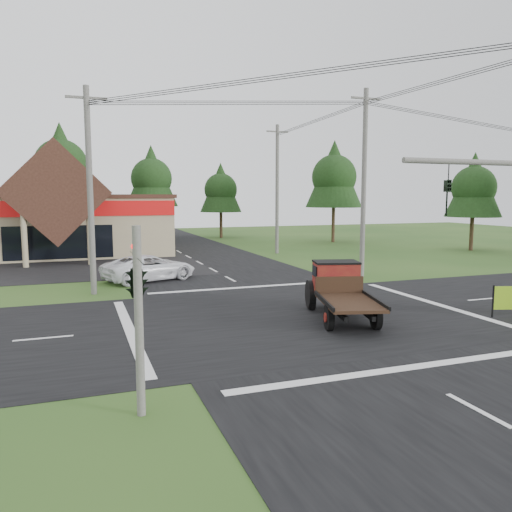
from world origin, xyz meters
name	(u,v)px	position (x,y,z in m)	size (l,w,h in m)	color
ground	(299,316)	(0.00, 0.00, 0.00)	(120.00, 120.00, 0.00)	#284B1A
road_ns	(299,316)	(0.00, 0.00, 0.01)	(12.00, 120.00, 0.02)	black
road_ew	(299,316)	(0.00, 0.00, 0.01)	(120.00, 12.00, 0.02)	black
traffic_signal_corner	(136,264)	(-7.50, -7.32, 3.52)	(0.53, 2.48, 4.40)	#595651
utility_pole_nw	(90,189)	(-8.00, 8.00, 5.39)	(2.00, 0.30, 10.50)	#595651
utility_pole_ne	(364,182)	(8.00, 8.00, 5.89)	(2.00, 0.30, 11.50)	#595651
utility_pole_n	(277,188)	(8.00, 22.00, 5.74)	(2.00, 0.30, 11.20)	#595651
tree_row_c	(61,163)	(-10.00, 41.00, 8.72)	(7.28, 7.28, 13.13)	#332316
tree_row_d	(151,177)	(0.00, 42.00, 7.38)	(6.16, 6.16, 11.11)	#332316
tree_row_e	(221,188)	(8.00, 40.00, 6.03)	(5.04, 5.04, 9.09)	#332316
tree_side_ne	(334,175)	(18.00, 30.00, 7.38)	(6.16, 6.16, 11.11)	#332316
tree_side_e_near	(474,185)	(26.00, 18.00, 6.03)	(5.04, 5.04, 9.09)	#332316
antique_flatbed_truck	(342,292)	(1.38, -1.15, 1.16)	(2.12, 5.56, 2.33)	#620E12
white_pickup	(150,268)	(-4.68, 11.27, 0.78)	(2.59, 5.62, 1.56)	white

